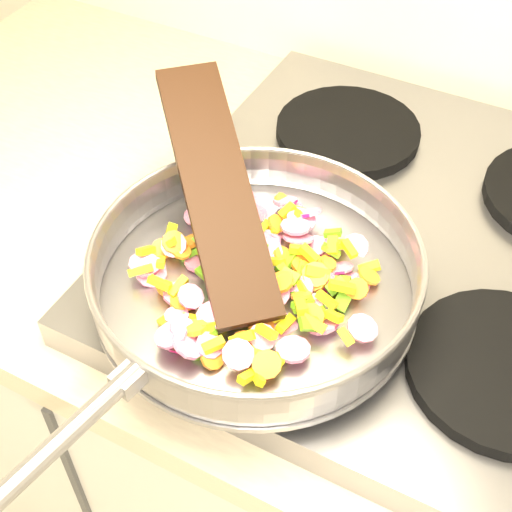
% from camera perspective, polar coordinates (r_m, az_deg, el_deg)
% --- Properties ---
extents(cooktop, '(0.60, 0.60, 0.04)m').
position_cam_1_polar(cooktop, '(0.85, 12.22, 0.63)').
color(cooktop, '#939399').
rests_on(cooktop, counter_top).
extents(grate_fl, '(0.19, 0.19, 0.02)m').
position_cam_1_polar(grate_fl, '(0.77, -0.67, -1.03)').
color(grate_fl, black).
rests_on(grate_fl, cooktop).
extents(grate_fr, '(0.19, 0.19, 0.02)m').
position_cam_1_polar(grate_fr, '(0.73, 19.31, -8.54)').
color(grate_fr, black).
rests_on(grate_fr, cooktop).
extents(grate_bl, '(0.19, 0.19, 0.02)m').
position_cam_1_polar(grate_bl, '(0.96, 7.35, 9.89)').
color(grate_bl, black).
rests_on(grate_bl, cooktop).
extents(saute_pan, '(0.38, 0.54, 0.06)m').
position_cam_1_polar(saute_pan, '(0.71, -0.10, -1.20)').
color(saute_pan, '#9E9EA5').
rests_on(saute_pan, grate_fl).
extents(vegetable_heap, '(0.27, 0.27, 0.05)m').
position_cam_1_polar(vegetable_heap, '(0.73, 0.13, -1.70)').
color(vegetable_heap, '#559616').
rests_on(vegetable_heap, saute_pan).
extents(wooden_spatula, '(0.24, 0.25, 0.12)m').
position_cam_1_polar(wooden_spatula, '(0.74, -3.18, 5.48)').
color(wooden_spatula, black).
rests_on(wooden_spatula, saute_pan).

